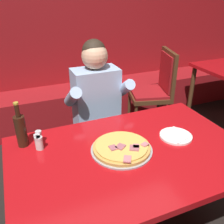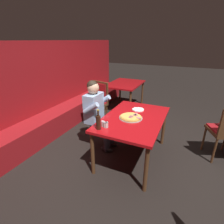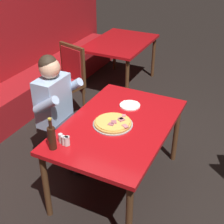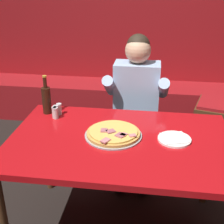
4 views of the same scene
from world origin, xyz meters
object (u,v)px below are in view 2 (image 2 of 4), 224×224
dining_chair_near_left (98,100)px  diner_seated_blue_shirt (98,112)px  pizza (131,117)px  shaker_parmesan (103,124)px  main_dining_table (134,122)px  shaker_black_pepper (106,125)px  plate_white_paper (138,109)px  shaker_red_pepper_flakes (107,125)px  background_dining_table (125,86)px  beer_bottle (98,122)px  shaker_oregano (105,125)px

dining_chair_near_left → diner_seated_blue_shirt: bearing=-149.8°
diner_seated_blue_shirt → pizza: bearing=-98.6°
shaker_parmesan → dining_chair_near_left: (1.42, 0.89, -0.20)m
main_dining_table → dining_chair_near_left: dining_chair_near_left is taller
shaker_parmesan → shaker_black_pepper: bearing=-103.1°
plate_white_paper → shaker_red_pepper_flakes: (-0.84, 0.20, 0.03)m
shaker_parmesan → background_dining_table: (2.67, 0.69, -0.12)m
pizza → beer_bottle: bearing=151.9°
shaker_black_pepper → background_dining_table: bearing=15.6°
shaker_black_pepper → dining_chair_near_left: dining_chair_near_left is taller
diner_seated_blue_shirt → background_dining_table: diner_seated_blue_shirt is taller
background_dining_table → beer_bottle: bearing=-166.3°
background_dining_table → shaker_black_pepper: bearing=-164.4°
shaker_oregano → dining_chair_near_left: 1.73m
shaker_parmesan → shaker_red_pepper_flakes: size_ratio=1.00×
beer_bottle → shaker_red_pepper_flakes: size_ratio=3.40×
shaker_oregano → beer_bottle: bearing=147.7°
shaker_parmesan → diner_seated_blue_shirt: 0.67m
main_dining_table → dining_chair_near_left: (0.94, 1.20, -0.08)m
shaker_black_pepper → pizza: bearing=-24.6°
diner_seated_blue_shirt → shaker_parmesan: bearing=-144.9°
pizza → beer_bottle: size_ratio=1.27×
shaker_black_pepper → background_dining_table: shaker_black_pepper is taller
beer_bottle → shaker_oregano: bearing=-32.3°
shaker_parmesan → diner_seated_blue_shirt: bearing=35.1°
shaker_parmesan → dining_chair_near_left: 1.69m
pizza → shaker_red_pepper_flakes: shaker_red_pepper_flakes is taller
main_dining_table → pizza: (-0.04, 0.04, 0.09)m
plate_white_paper → beer_bottle: size_ratio=0.72×
shaker_parmesan → shaker_black_pepper: size_ratio=1.00×
main_dining_table → diner_seated_blue_shirt: diner_seated_blue_shirt is taller
plate_white_paper → beer_bottle: 0.98m
shaker_red_pepper_flakes → diner_seated_blue_shirt: bearing=39.7°
shaker_red_pepper_flakes → main_dining_table: bearing=-25.9°
shaker_red_pepper_flakes → diner_seated_blue_shirt: size_ratio=0.07×
shaker_parmesan → shaker_black_pepper: same height
shaker_parmesan → background_dining_table: 2.76m
main_dining_table → background_dining_table: (2.18, 1.00, -0.01)m
shaker_parmesan → shaker_red_pepper_flakes: same height
shaker_black_pepper → shaker_red_pepper_flakes: bearing=-34.3°
shaker_red_pepper_flakes → pizza: bearing=-24.3°
diner_seated_blue_shirt → background_dining_table: (2.13, 0.30, -0.03)m
pizza → shaker_parmesan: bearing=148.2°
beer_bottle → diner_seated_blue_shirt: size_ratio=0.23×
shaker_black_pepper → dining_chair_near_left: 1.74m
plate_white_paper → beer_bottle: beer_bottle is taller
diner_seated_blue_shirt → main_dining_table: bearing=-94.5°
beer_bottle → shaker_oregano: (0.08, -0.05, -0.07)m
background_dining_table → shaker_red_pepper_flakes: bearing=-164.2°
plate_white_paper → shaker_black_pepper: 0.87m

